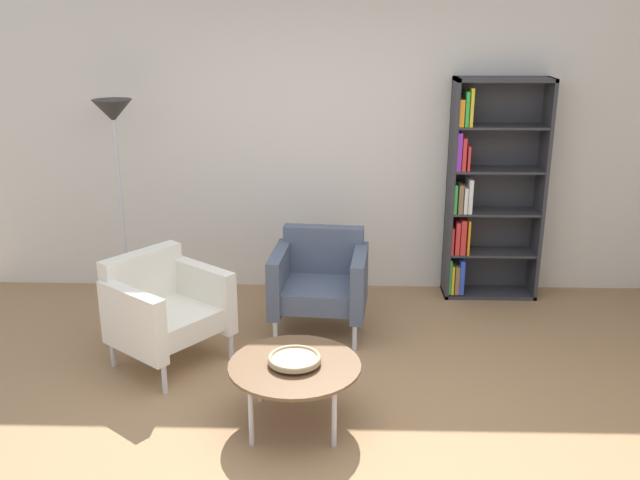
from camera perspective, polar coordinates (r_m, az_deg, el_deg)
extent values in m
plane|color=#9E7751|center=(4.36, 0.93, -15.49)|extent=(8.32, 8.32, 0.00)
cube|color=silver|center=(6.17, 1.23, 9.11)|extent=(6.40, 0.12, 2.90)
cube|color=#333338|center=(6.12, 10.54, 3.96)|extent=(0.03, 0.30, 1.90)
cube|color=#333338|center=(6.29, 17.49, 3.80)|extent=(0.03, 0.30, 1.90)
cube|color=#333338|center=(6.04, 14.75, 12.51)|extent=(0.80, 0.30, 0.03)
cube|color=#333338|center=(6.48, 13.44, -4.15)|extent=(0.80, 0.30, 0.03)
cube|color=#333338|center=(6.33, 13.80, 4.20)|extent=(0.80, 0.02, 1.90)
cube|color=#333338|center=(6.35, 13.69, -0.95)|extent=(0.76, 0.28, 0.02)
cube|color=#333338|center=(6.24, 13.94, 2.25)|extent=(0.76, 0.28, 0.02)
cube|color=#333338|center=(6.15, 14.19, 5.55)|extent=(0.76, 0.28, 0.02)
cube|color=#333338|center=(6.09, 14.46, 8.93)|extent=(0.76, 0.28, 0.02)
cube|color=green|center=(6.33, 10.40, -2.70)|extent=(0.02, 0.24, 0.31)
cube|color=yellow|center=(6.34, 10.60, -2.95)|extent=(0.02, 0.23, 0.26)
cube|color=olive|center=(6.32, 10.98, -3.06)|extent=(0.04, 0.18, 0.25)
cube|color=blue|center=(6.33, 11.34, -2.77)|extent=(0.04, 0.21, 0.31)
cube|color=red|center=(6.19, 10.62, 0.05)|extent=(0.02, 0.17, 0.24)
cube|color=red|center=(6.23, 10.96, 0.38)|extent=(0.04, 0.25, 0.29)
cube|color=red|center=(6.22, 11.42, 0.40)|extent=(0.04, 0.22, 0.30)
cube|color=orange|center=(6.24, 11.82, 0.43)|extent=(0.02, 0.25, 0.30)
cube|color=green|center=(6.11, 10.81, 3.45)|extent=(0.03, 0.23, 0.25)
cube|color=olive|center=(6.10, 11.25, 3.40)|extent=(0.04, 0.20, 0.25)
cube|color=white|center=(6.13, 11.61, 3.31)|extent=(0.03, 0.23, 0.22)
cube|color=white|center=(6.14, 11.96, 3.66)|extent=(0.03, 0.25, 0.29)
cube|color=purple|center=(6.01, 11.12, 7.13)|extent=(0.04, 0.20, 0.32)
cube|color=red|center=(6.04, 11.48, 6.96)|extent=(0.03, 0.24, 0.27)
cube|color=red|center=(6.03, 11.89, 6.58)|extent=(0.02, 0.18, 0.21)
cube|color=orange|center=(5.99, 11.27, 10.18)|extent=(0.04, 0.25, 0.22)
cube|color=green|center=(5.96, 11.76, 10.42)|extent=(0.03, 0.18, 0.28)
cube|color=yellow|center=(5.97, 12.10, 10.55)|extent=(0.03, 0.20, 0.31)
cylinder|color=brown|center=(4.27, -2.08, -10.15)|extent=(0.80, 0.80, 0.02)
cylinder|color=silver|center=(4.19, -5.63, -14.04)|extent=(0.03, 0.03, 0.38)
cylinder|color=silver|center=(4.16, 1.16, -14.19)|extent=(0.03, 0.03, 0.38)
cylinder|color=silver|center=(4.60, -4.91, -10.87)|extent=(0.03, 0.03, 0.38)
cylinder|color=silver|center=(4.57, 1.19, -10.98)|extent=(0.03, 0.03, 0.38)
cylinder|color=tan|center=(4.26, -2.08, -9.91)|extent=(0.13, 0.13, 0.02)
cylinder|color=tan|center=(4.26, -2.08, -9.68)|extent=(0.32, 0.32, 0.02)
torus|color=tan|center=(4.25, -2.08, -9.53)|extent=(0.32, 0.32, 0.02)
cube|color=white|center=(5.12, -12.19, -6.47)|extent=(0.85, 0.86, 0.16)
cube|color=white|center=(5.22, -14.23, -2.93)|extent=(0.49, 0.58, 0.38)
cube|color=white|center=(4.89, -14.98, -6.45)|extent=(0.55, 0.46, 0.46)
cube|color=white|center=(5.24, -9.47, -4.41)|extent=(0.55, 0.46, 0.46)
cylinder|color=silver|center=(4.82, -12.53, -10.76)|extent=(0.04, 0.04, 0.24)
cylinder|color=silver|center=(5.16, -7.24, -8.44)|extent=(0.04, 0.04, 0.24)
cylinder|color=silver|center=(5.25, -16.48, -8.60)|extent=(0.04, 0.04, 0.24)
cylinder|color=silver|center=(5.56, -11.37, -6.63)|extent=(0.04, 0.04, 0.24)
cube|color=#4C566B|center=(5.49, -0.03, -4.32)|extent=(0.69, 0.64, 0.16)
cube|color=#4C566B|center=(5.64, 0.29, -0.75)|extent=(0.65, 0.18, 0.38)
cube|color=#4C566B|center=(5.47, -3.29, -3.18)|extent=(0.16, 0.63, 0.46)
cube|color=#4C566B|center=(5.40, 3.21, -3.46)|extent=(0.16, 0.63, 0.46)
cylinder|color=silver|center=(5.33, -3.67, -7.41)|extent=(0.04, 0.04, 0.24)
cylinder|color=silver|center=(5.26, 2.83, -7.76)|extent=(0.04, 0.04, 0.24)
cylinder|color=silver|center=(5.85, -2.64, -4.99)|extent=(0.04, 0.04, 0.24)
cylinder|color=silver|center=(5.79, 3.25, -5.27)|extent=(0.04, 0.04, 0.24)
cylinder|color=silver|center=(6.39, -15.19, -4.64)|extent=(0.28, 0.28, 0.02)
cylinder|color=silver|center=(6.12, -15.83, 2.61)|extent=(0.03, 0.03, 1.65)
cone|color=#2D2D2D|center=(5.97, -16.49, 10.03)|extent=(0.32, 0.32, 0.18)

